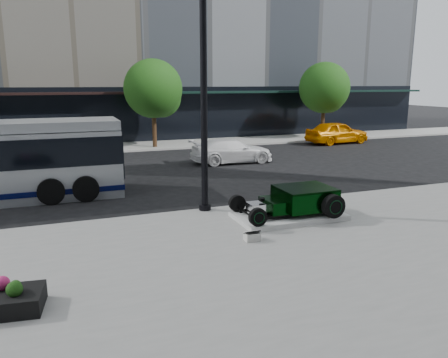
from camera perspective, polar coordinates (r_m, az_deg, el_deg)
name	(u,v)px	position (r m, az deg, el deg)	size (l,w,h in m)	color
ground	(199,196)	(16.94, -3.22, -2.27)	(120.00, 120.00, 0.00)	black
sidewalk_near	(389,342)	(8.27, 20.70, -19.35)	(70.00, 17.00, 0.12)	gray
sidewalk_far	(137,146)	(30.34, -11.24, 4.21)	(70.00, 4.00, 0.12)	gray
street_trees	(155,91)	(29.34, -9.00, 11.29)	(29.80, 3.80, 5.70)	black
display_plinth	(289,216)	(13.99, 8.46, -4.77)	(3.40, 1.80, 0.15)	silver
hot_rod	(299,199)	(14.01, 9.72, -2.64)	(3.22, 2.00, 0.81)	black
info_plaque	(252,236)	(11.95, 3.67, -7.44)	(0.41, 0.31, 0.31)	silver
lamppost	(204,110)	(14.16, -2.64, 9.04)	(0.40, 0.40, 7.23)	black
white_sedan	(232,151)	(23.88, 1.06, 3.70)	(1.84, 4.52, 1.31)	white
yellow_taxi	(337,132)	(32.56, 14.54, 5.91)	(1.88, 4.67, 1.59)	orange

